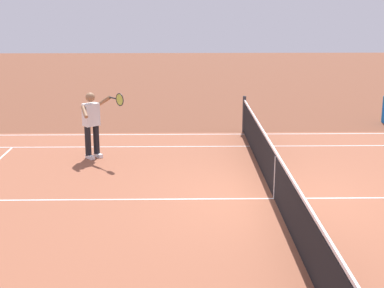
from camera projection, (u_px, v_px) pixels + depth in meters
The scene contains 5 objects.
ground_plane at pixel (274, 199), 11.45m from camera, with size 60.00×60.00×0.00m, color brown.
court_slab at pixel (274, 199), 11.45m from camera, with size 24.20×11.40×0.00m, color #935138.
court_line_markings at pixel (274, 198), 11.45m from camera, with size 23.85×11.05×0.01m.
tennis_net at pixel (275, 175), 11.33m from camera, with size 0.10×11.70×1.08m.
tennis_player_near at pixel (92, 122), 14.12m from camera, with size 1.09×0.74×1.70m.
Camera 1 is at (1.85, 10.77, 3.95)m, focal length 53.47 mm.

